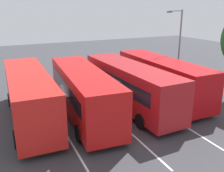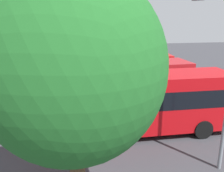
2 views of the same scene
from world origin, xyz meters
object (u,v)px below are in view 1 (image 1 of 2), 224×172
Objects in this scene: bus_far_right at (29,95)px; street_lamp at (178,43)px; bus_center_right at (83,91)px; bus_center_left at (130,85)px; bus_far_left at (161,77)px; pedestrian at (114,68)px.

street_lamp is (2.18, -14.14, 2.31)m from bus_far_right.
bus_center_right is 1.49× the size of street_lamp.
bus_far_left is at bearing -80.14° from bus_center_left.
bus_center_left is 0.99× the size of bus_center_right.
street_lamp reaches higher than bus_center_left.
bus_far_right is at bearing 89.47° from bus_far_left.
bus_far_left reaches higher than pedestrian.
bus_center_left is 5.96× the size of pedestrian.
bus_center_right is at bearing -102.33° from bus_far_right.
street_lamp is at bearing -78.88° from bus_far_right.
bus_center_left is 8.88m from pedestrian.
bus_center_right is (0.07, 3.66, 0.00)m from bus_center_left.
bus_far_left is at bearing -80.18° from bus_center_right.
pedestrian is at bearing -51.23° from bus_far_right.
bus_center_left reaches higher than pedestrian.
bus_center_left is at bearing -86.18° from bus_center_right.
bus_far_left is at bearing -89.29° from bus_far_right.
bus_far_left is 7.74m from pedestrian.
bus_far_left is 3.46m from bus_center_left.
bus_center_right is at bearing 96.02° from bus_far_left.
bus_center_right is at bearing -1.96° from street_lamp.
pedestrian is (7.38, -10.02, -0.78)m from bus_far_right.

